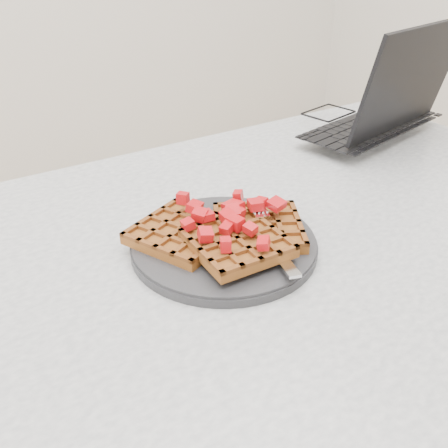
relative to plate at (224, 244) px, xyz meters
name	(u,v)px	position (x,y,z in m)	size (l,w,h in m)	color
table	(276,295)	(0.09, -0.01, -0.12)	(1.20, 0.80, 0.75)	silver
plate	(224,244)	(0.00, 0.00, 0.00)	(0.26, 0.26, 0.02)	#252528
waffles	(226,233)	(0.00, 0.00, 0.02)	(0.26, 0.21, 0.03)	brown
strawberry_pile	(224,215)	(0.00, 0.00, 0.05)	(0.15, 0.15, 0.02)	#A00008
fork	(268,238)	(0.05, -0.04, 0.02)	(0.02, 0.18, 0.02)	silver
laptop	(362,116)	(0.50, 0.23, 0.03)	(0.39, 0.31, 0.24)	black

